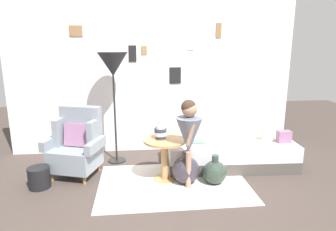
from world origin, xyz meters
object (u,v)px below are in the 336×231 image
demijohn_far (215,172)px  floor_lamp (113,67)px  daybed (230,153)px  side_table (165,151)px  magazine_basket (39,177)px  book_on_daybed (198,142)px  armchair (77,145)px  person_child (189,132)px  vase_striped (160,131)px  demijohn_near (186,170)px

demijohn_far → floor_lamp: bearing=145.4°
daybed → side_table: bearing=-160.0°
floor_lamp → demijohn_far: size_ratio=4.26×
magazine_basket → book_on_daybed: bearing=10.3°
armchair → side_table: size_ratio=1.66×
floor_lamp → demijohn_far: (1.36, -0.94, -1.33)m
daybed → floor_lamp: (-1.75, 0.37, 1.30)m
floor_lamp → person_child: bearing=-44.6°
vase_striped → daybed: bearing=17.6°
demijohn_far → magazine_basket: (-2.31, 0.13, -0.02)m
armchair → person_child: size_ratio=0.83×
person_child → book_on_daybed: size_ratio=5.31×
vase_striped → demijohn_far: (0.71, -0.22, -0.53)m
demijohn_far → book_on_daybed: bearing=103.8°
floor_lamp → side_table: bearing=-46.7°
side_table → demijohn_near: 0.38m
book_on_daybed → demijohn_far: bearing=-76.2°
daybed → person_child: bearing=-141.1°
floor_lamp → vase_striped: bearing=-47.9°
vase_striped → person_child: person_child is taller
side_table → magazine_basket: size_ratio=2.09×
floor_lamp → armchair: bearing=-141.2°
magazine_basket → daybed: bearing=9.2°
armchair → demijohn_far: size_ratio=2.41×
book_on_daybed → magazine_basket: 2.23m
daybed → side_table: size_ratio=3.30×
magazine_basket → person_child: bearing=-5.1°
armchair → demijohn_near: bearing=-17.2°
armchair → demijohn_near: 1.59m
person_child → demijohn_near: person_child is taller
vase_striped → book_on_daybed: size_ratio=1.18×
demijohn_near → floor_lamp: bearing=137.9°
side_table → magazine_basket: (-1.66, -0.06, -0.28)m
armchair → floor_lamp: 1.25m
daybed → demijohn_far: demijohn_far is taller
daybed → magazine_basket: (-2.70, -0.44, -0.06)m
book_on_daybed → demijohn_near: bearing=-118.2°
demijohn_near → demijohn_far: demijohn_near is taller
book_on_daybed → demijohn_near: demijohn_near is taller
person_child → side_table: bearing=141.1°
book_on_daybed → demijohn_far: size_ratio=0.55×
demijohn_far → vase_striped: bearing=162.8°
book_on_daybed → magazine_basket: bearing=-169.7°
daybed → vase_striped: bearing=-162.4°
daybed → side_table: side_table is taller
book_on_daybed → demijohn_near: (-0.25, -0.47, -0.23)m
side_table → demijohn_far: size_ratio=1.45×
book_on_daybed → armchair: bearing=-179.7°
floor_lamp → book_on_daybed: size_ratio=7.81×
daybed → book_on_daybed: book_on_daybed is taller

